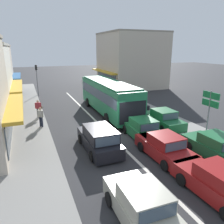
# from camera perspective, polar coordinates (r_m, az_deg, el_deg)

# --- Properties ---
(ground_plane) EXTENTS (140.00, 140.00, 0.00)m
(ground_plane) POSITION_cam_1_polar(r_m,az_deg,el_deg) (16.44, -0.10, -6.38)
(ground_plane) COLOR #2D2D30
(lane_centre_line) EXTENTS (0.20, 28.00, 0.01)m
(lane_centre_line) POSITION_cam_1_polar(r_m,az_deg,el_deg) (19.97, -4.36, -2.24)
(lane_centre_line) COLOR silver
(lane_centre_line) RESTS_ON ground
(sidewalk_left) EXTENTS (5.20, 44.00, 0.14)m
(sidewalk_left) POSITION_cam_1_polar(r_m,az_deg,el_deg) (21.08, -24.02, -2.46)
(sidewalk_left) COLOR gray
(sidewalk_left) RESTS_ON ground
(kerb_right) EXTENTS (2.80, 44.00, 0.12)m
(kerb_right) POSITION_cam_1_polar(r_m,az_deg,el_deg) (24.13, 8.33, 1.05)
(kerb_right) COLOR gray
(kerb_right) RESTS_ON ground
(building_right_far) EXTENTS (10.01, 10.29, 8.90)m
(building_right_far) POSITION_cam_1_polar(r_m,az_deg,el_deg) (38.21, 4.92, 13.40)
(building_right_far) COLOR beige
(building_right_far) RESTS_ON ground
(city_bus) EXTENTS (2.81, 10.88, 3.23)m
(city_bus) POSITION_cam_1_polar(r_m,az_deg,el_deg) (21.72, -0.94, 4.46)
(city_bus) COLOR #237A4C
(city_bus) RESTS_ON ground
(sedan_behind_bus_near) EXTENTS (1.96, 4.23, 1.47)m
(sedan_behind_bus_near) POSITION_cam_1_polar(r_m,az_deg,el_deg) (13.53, 13.61, -9.01)
(sedan_behind_bus_near) COLOR maroon
(sedan_behind_bus_near) RESTS_ON ground
(sedan_adjacent_lane_trail) EXTENTS (2.03, 4.27, 1.47)m
(sedan_adjacent_lane_trail) POSITION_cam_1_polar(r_m,az_deg,el_deg) (11.05, 25.92, -16.45)
(sedan_adjacent_lane_trail) COLOR maroon
(sedan_adjacent_lane_trail) RESTS_ON ground
(wagon_adjacent_lane_lead) EXTENTS (1.95, 4.50, 1.58)m
(wagon_adjacent_lane_lead) POSITION_cam_1_polar(r_m,az_deg,el_deg) (14.09, -3.37, -7.11)
(wagon_adjacent_lane_lead) COLOR black
(wagon_adjacent_lane_lead) RESTS_ON ground
(sedan_queue_gap_filler) EXTENTS (1.95, 4.23, 1.47)m
(sedan_queue_gap_filler) POSITION_cam_1_polar(r_m,az_deg,el_deg) (8.92, 8.05, -23.39)
(sedan_queue_gap_filler) COLOR #B7B29E
(sedan_queue_gap_filler) RESTS_ON ground
(sedan_behind_bus_mid) EXTENTS (2.00, 4.25, 1.47)m
(sedan_behind_bus_mid) POSITION_cam_1_polar(r_m,az_deg,el_deg) (16.10, 8.04, -4.51)
(sedan_behind_bus_mid) COLOR #1E6638
(sedan_behind_bus_mid) RESTS_ON ground
(parked_sedan_kerb_front) EXTENTS (1.97, 4.24, 1.47)m
(parked_sedan_kerb_front) POSITION_cam_1_polar(r_m,az_deg,el_deg) (14.58, 25.49, -8.30)
(parked_sedan_kerb_front) COLOR #1E6638
(parked_sedan_kerb_front) RESTS_ON ground
(parked_sedan_kerb_second) EXTENTS (1.94, 4.22, 1.47)m
(parked_sedan_kerb_second) POSITION_cam_1_polar(r_m,az_deg,el_deg) (18.72, 13.17, -1.80)
(parked_sedan_kerb_second) COLOR #1E6638
(parked_sedan_kerb_second) RESTS_ON ground
(parked_sedan_kerb_third) EXTENTS (1.92, 4.21, 1.47)m
(parked_sedan_kerb_third) POSITION_cam_1_polar(r_m,az_deg,el_deg) (23.24, 5.37, 2.09)
(parked_sedan_kerb_third) COLOR black
(parked_sedan_kerb_third) RESTS_ON ground
(parked_wagon_kerb_rear) EXTENTS (2.02, 4.54, 1.58)m
(parked_wagon_kerb_rear) POSITION_cam_1_polar(r_m,az_deg,el_deg) (28.17, 0.07, 4.85)
(parked_wagon_kerb_rear) COLOR #1E6638
(parked_wagon_kerb_rear) RESTS_ON ground
(traffic_light_downstreet) EXTENTS (0.33, 0.24, 4.20)m
(traffic_light_downstreet) POSITION_cam_1_polar(r_m,az_deg,el_deg) (31.74, -19.09, 9.12)
(traffic_light_downstreet) COLOR gray
(traffic_light_downstreet) RESTS_ON ground
(directional_road_sign) EXTENTS (0.10, 1.40, 3.60)m
(directional_road_sign) POSITION_cam_1_polar(r_m,az_deg,el_deg) (16.27, 24.23, 1.94)
(directional_road_sign) COLOR gray
(directional_road_sign) RESTS_ON ground
(pedestrian_with_handbag_near) EXTENTS (0.66, 0.33, 1.63)m
(pedestrian_with_handbag_near) POSITION_cam_1_polar(r_m,az_deg,el_deg) (21.30, -18.66, 1.10)
(pedestrian_with_handbag_near) COLOR #333338
(pedestrian_with_handbag_near) RESTS_ON sidewalk_left
(pedestrian_browsing_midblock) EXTENTS (0.44, 0.42, 1.63)m
(pedestrian_browsing_midblock) POSITION_cam_1_polar(r_m,az_deg,el_deg) (18.65, -18.14, -0.96)
(pedestrian_browsing_midblock) COLOR #232838
(pedestrian_browsing_midblock) RESTS_ON sidewalk_left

